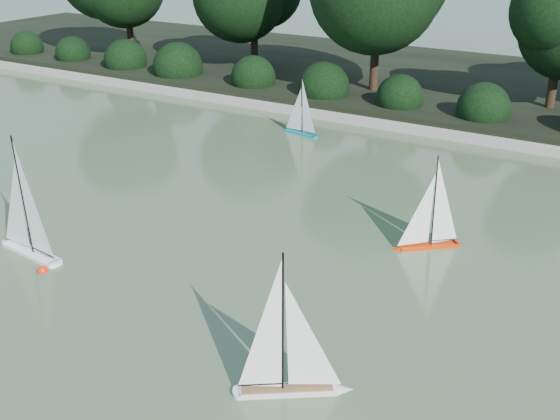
% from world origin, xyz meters
% --- Properties ---
extents(ground, '(80.00, 80.00, 0.00)m').
position_xyz_m(ground, '(0.00, 0.00, 0.00)').
color(ground, '#415231').
rests_on(ground, ground).
extents(pond_coping, '(40.00, 0.35, 0.18)m').
position_xyz_m(pond_coping, '(0.00, 9.00, 0.09)').
color(pond_coping, gray).
rests_on(pond_coping, ground).
extents(far_bank, '(40.00, 8.00, 0.30)m').
position_xyz_m(far_bank, '(0.00, 13.00, 0.15)').
color(far_bank, black).
rests_on(far_bank, ground).
extents(shrub_hedge, '(29.10, 1.10, 1.10)m').
position_xyz_m(shrub_hedge, '(0.00, 9.90, 0.45)').
color(shrub_hedge, black).
rests_on(shrub_hedge, ground).
extents(sailboat_white_a, '(1.33, 0.36, 1.80)m').
position_xyz_m(sailboat_white_a, '(-3.63, 0.97, 0.28)').
color(sailboat_white_a, white).
rests_on(sailboat_white_a, ground).
extents(sailboat_white_b, '(1.05, 0.80, 1.61)m').
position_xyz_m(sailboat_white_b, '(1.01, 0.26, 0.25)').
color(sailboat_white_b, silver).
rests_on(sailboat_white_b, ground).
extents(sailboat_orange, '(0.85, 0.78, 1.40)m').
position_xyz_m(sailboat_orange, '(0.92, 3.89, 0.22)').
color(sailboat_orange, red).
rests_on(sailboat_orange, ground).
extents(sailboat_teal, '(0.96, 0.34, 1.31)m').
position_xyz_m(sailboat_teal, '(-3.23, 7.69, 0.21)').
color(sailboat_teal, '#06788E').
rests_on(sailboat_teal, ground).
extents(race_buoy, '(0.15, 0.15, 0.15)m').
position_xyz_m(race_buoy, '(-3.02, 0.69, 0.00)').
color(race_buoy, red).
rests_on(race_buoy, ground).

